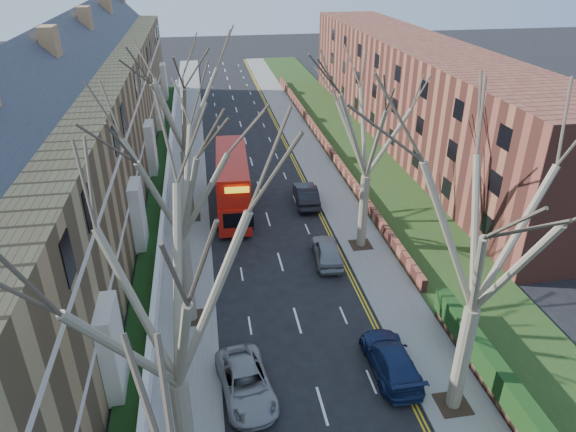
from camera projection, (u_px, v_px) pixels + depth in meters
name	position (u px, v px, depth m)	size (l,w,h in m)	color
pavement_left	(188.00, 165.00, 48.09)	(3.00, 102.00, 0.12)	slate
pavement_right	(313.00, 157.00, 49.88)	(3.00, 102.00, 0.12)	slate
terrace_left	(74.00, 142.00, 37.43)	(9.70, 78.00, 13.60)	olive
flats_right	(414.00, 92.00, 52.80)	(13.97, 54.00, 10.00)	brown
front_wall_left	(165.00, 197.00, 40.59)	(0.30, 78.00, 1.00)	white
grass_verge_right	(357.00, 153.00, 50.50)	(6.00, 102.00, 0.06)	#203613
tree_left_mid	(164.00, 277.00, 14.90)	(10.50, 10.50, 14.71)	#716851
tree_left_far	(174.00, 162.00, 23.79)	(10.15, 10.15, 14.22)	#716851
tree_left_dist	(179.00, 92.00, 34.13)	(10.50, 10.50, 14.71)	#716851
tree_right_mid	(492.00, 215.00, 18.34)	(10.50, 10.50, 14.71)	#716851
tree_right_far	(371.00, 114.00, 30.72)	(10.15, 10.15, 14.22)	#716851
double_decker_bus	(233.00, 184.00, 39.07)	(2.95, 10.29, 4.29)	#B9160D
car_left_far	(246.00, 383.00, 23.09)	(2.19, 4.75, 1.32)	gray
car_right_near	(391.00, 359.00, 24.37)	(1.97, 4.84, 1.40)	navy
car_right_mid	(327.00, 251.00, 33.08)	(1.72, 4.28, 1.46)	gray
car_right_far	(306.00, 195.00, 40.53)	(1.65, 4.74, 1.56)	black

